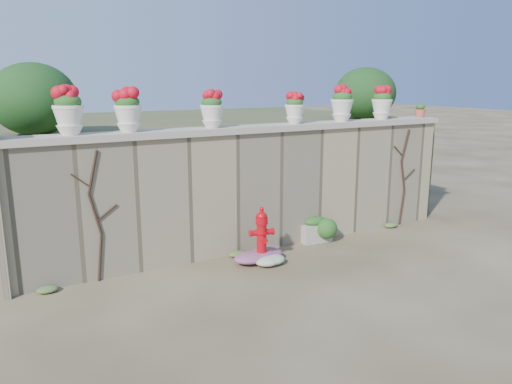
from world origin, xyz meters
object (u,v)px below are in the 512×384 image
fire_hydrant (262,235)px  planter_box (315,230)px  urn_pot_0 (68,111)px  terracotta_pot (420,111)px

fire_hydrant → planter_box: 1.49m
fire_hydrant → urn_pot_0: size_ratio=1.39×
planter_box → terracotta_pot: terracotta_pot is taller
urn_pot_0 → terracotta_pot: urn_pot_0 is taller
planter_box → terracotta_pot: size_ratio=2.17×
terracotta_pot → planter_box: bearing=-174.7°
planter_box → terracotta_pot: (2.70, 0.25, 2.01)m
terracotta_pot → fire_hydrant: bearing=-169.8°
planter_box → urn_pot_0: 4.57m
planter_box → urn_pot_0: size_ratio=0.87×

